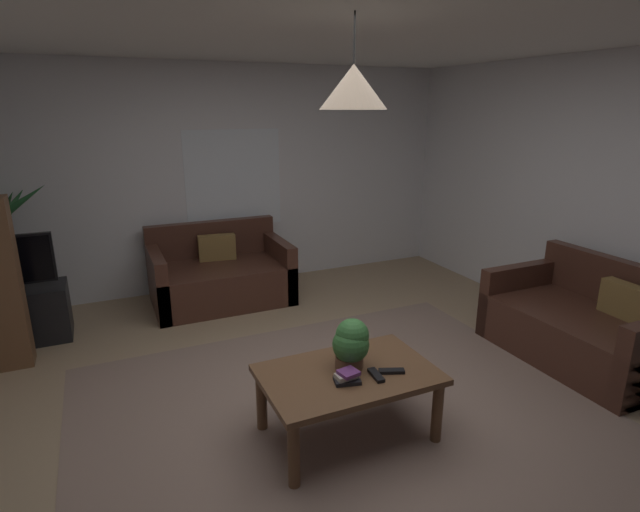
# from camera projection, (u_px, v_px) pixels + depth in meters

# --- Properties ---
(floor) EXTENTS (5.45, 5.78, 0.02)m
(floor) POSITION_uv_depth(u_px,v_px,m) (337.00, 410.00, 3.52)
(floor) COLOR #9E8466
(floor) RESTS_ON ground
(rug) EXTENTS (3.54, 3.18, 0.01)m
(rug) POSITION_uv_depth(u_px,v_px,m) (351.00, 424.00, 3.35)
(rug) COLOR gray
(rug) RESTS_ON ground
(wall_back) EXTENTS (5.57, 0.06, 2.52)m
(wall_back) POSITION_uv_depth(u_px,v_px,m) (226.00, 178.00, 5.71)
(wall_back) COLOR silver
(wall_back) RESTS_ON ground
(wall_right) EXTENTS (0.06, 5.78, 2.52)m
(wall_right) POSITION_uv_depth(u_px,v_px,m) (629.00, 203.00, 4.25)
(wall_right) COLOR silver
(wall_right) RESTS_ON ground
(ceiling) EXTENTS (5.45, 5.78, 0.02)m
(ceiling) POSITION_uv_depth(u_px,v_px,m) (342.00, 18.00, 2.79)
(ceiling) COLOR white
(window_pane) EXTENTS (1.11, 0.01, 1.11)m
(window_pane) POSITION_uv_depth(u_px,v_px,m) (234.00, 179.00, 5.71)
(window_pane) COLOR white
(couch_under_window) EXTENTS (1.44, 0.90, 0.82)m
(couch_under_window) POSITION_uv_depth(u_px,v_px,m) (221.00, 277.00, 5.42)
(couch_under_window) COLOR #47281E
(couch_under_window) RESTS_ON ground
(couch_right_side) EXTENTS (0.90, 1.45, 0.82)m
(couch_right_side) POSITION_uv_depth(u_px,v_px,m) (583.00, 328.00, 4.17)
(couch_right_side) COLOR #47281E
(couch_right_side) RESTS_ON ground
(coffee_table) EXTENTS (1.09, 0.70, 0.46)m
(coffee_table) POSITION_uv_depth(u_px,v_px,m) (348.00, 381.00, 3.14)
(coffee_table) COLOR brown
(coffee_table) RESTS_ON ground
(book_on_table_0) EXTENTS (0.18, 0.14, 0.02)m
(book_on_table_0) POSITION_uv_depth(u_px,v_px,m) (347.00, 380.00, 3.00)
(book_on_table_0) COLOR black
(book_on_table_0) RESTS_ON coffee_table
(book_on_table_1) EXTENTS (0.13, 0.09, 0.03)m
(book_on_table_1) POSITION_uv_depth(u_px,v_px,m) (346.00, 376.00, 3.00)
(book_on_table_1) COLOR beige
(book_on_table_1) RESTS_ON coffee_table
(book_on_table_2) EXTENTS (0.13, 0.12, 0.02)m
(book_on_table_2) POSITION_uv_depth(u_px,v_px,m) (349.00, 373.00, 2.99)
(book_on_table_2) COLOR #72387F
(book_on_table_2) RESTS_ON coffee_table
(remote_on_table_0) EXTENTS (0.07, 0.16, 0.02)m
(remote_on_table_0) POSITION_uv_depth(u_px,v_px,m) (376.00, 375.00, 3.06)
(remote_on_table_0) COLOR black
(remote_on_table_0) RESTS_ON coffee_table
(remote_on_table_1) EXTENTS (0.17, 0.11, 0.02)m
(remote_on_table_1) POSITION_uv_depth(u_px,v_px,m) (392.00, 371.00, 3.11)
(remote_on_table_1) COLOR black
(remote_on_table_1) RESTS_ON coffee_table
(potted_plant_on_table) EXTENTS (0.24, 0.23, 0.32)m
(potted_plant_on_table) POSITION_uv_depth(u_px,v_px,m) (351.00, 343.00, 3.13)
(potted_plant_on_table) COLOR brown
(potted_plant_on_table) RESTS_ON coffee_table
(tv_stand) EXTENTS (0.90, 0.44, 0.50)m
(tv_stand) POSITION_uv_depth(u_px,v_px,m) (14.00, 316.00, 4.46)
(tv_stand) COLOR black
(tv_stand) RESTS_ON ground
(tv) EXTENTS (0.79, 0.16, 0.49)m
(tv) POSITION_uv_depth(u_px,v_px,m) (4.00, 263.00, 4.30)
(tv) COLOR black
(tv) RESTS_ON tv_stand
(potted_palm_corner) EXTENTS (0.87, 0.84, 1.43)m
(potted_palm_corner) POSITION_uv_depth(u_px,v_px,m) (6.00, 258.00, 4.67)
(potted_palm_corner) COLOR beige
(potted_palm_corner) RESTS_ON ground
(pendant_lamp) EXTENTS (0.37, 0.37, 0.48)m
(pendant_lamp) POSITION_uv_depth(u_px,v_px,m) (354.00, 87.00, 2.63)
(pendant_lamp) COLOR black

